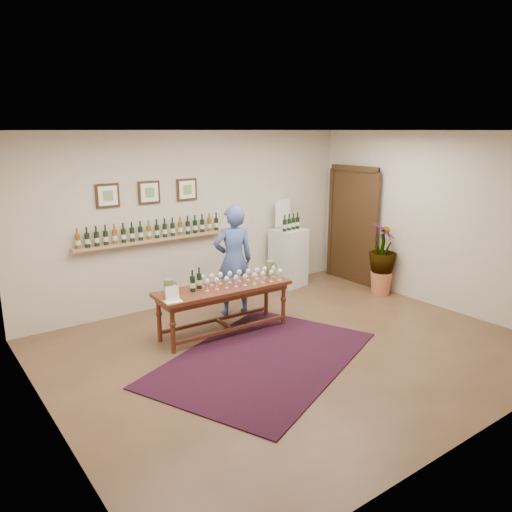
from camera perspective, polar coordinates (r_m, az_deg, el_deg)
ground at (r=6.72m, az=4.10°, el=-10.50°), size 6.00×6.00×0.00m
room_shell at (r=9.06m, az=6.87°, el=3.37°), size 6.00×6.00×6.00m
rug at (r=6.42m, az=0.84°, el=-11.62°), size 3.44×2.93×0.02m
tasting_table at (r=7.00m, az=-3.73°, el=-4.30°), size 1.97×0.70×0.69m
table_glasses at (r=7.07m, az=-1.58°, el=-2.44°), size 1.33×0.53×0.18m
table_bottles at (r=6.81m, az=-6.89°, el=-2.60°), size 0.32×0.21×0.32m
pitcher_left at (r=6.60m, az=-9.92°, el=-3.62°), size 0.17×0.17×0.24m
pitcher_right at (r=7.43m, az=1.65°, el=-1.43°), size 0.17×0.17×0.23m
menu_card at (r=6.43m, az=-9.56°, el=-4.27°), size 0.23×0.18×0.20m
display_pedestal at (r=9.19m, az=3.71°, el=-0.16°), size 0.62×0.62×1.06m
pedestal_bottles at (r=8.96m, az=4.05°, el=4.04°), size 0.35×0.15×0.34m
info_sign at (r=9.16m, az=3.09°, el=4.92°), size 0.39×0.09×0.54m
potted_plant at (r=8.92m, az=14.25°, el=-0.33°), size 0.81×0.81×1.09m
person at (r=7.67m, az=-2.60°, el=-0.52°), size 0.72×0.57×1.71m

